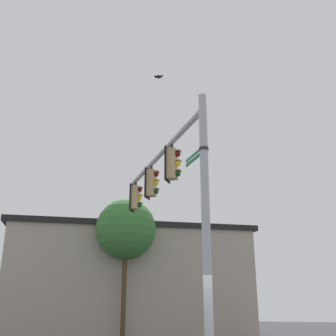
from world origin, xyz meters
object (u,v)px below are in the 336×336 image
at_px(traffic_light_nearest_pole, 173,164).
at_px(street_name_sign, 198,154).
at_px(bird_flying, 159,77).
at_px(traffic_light_mid_inner, 152,183).
at_px(traffic_light_mid_outer, 136,197).

height_order(traffic_light_nearest_pole, street_name_sign, traffic_light_nearest_pole).
distance_m(traffic_light_nearest_pole, bird_flying, 5.13).
height_order(traffic_light_nearest_pole, traffic_light_mid_inner, same).
xyz_separation_m(traffic_light_mid_outer, street_name_sign, (5.62, 4.26, -0.41)).
bearing_deg(traffic_light_mid_inner, bird_flying, 75.82).
distance_m(traffic_light_nearest_pole, street_name_sign, 2.23).
relative_size(traffic_light_nearest_pole, traffic_light_mid_inner, 1.00).
bearing_deg(traffic_light_mid_outer, street_name_sign, 37.14).
distance_m(traffic_light_mid_inner, bird_flying, 4.63).
relative_size(traffic_light_nearest_pole, street_name_sign, 1.09).
distance_m(traffic_light_mid_inner, street_name_sign, 4.64).
bearing_deg(street_name_sign, traffic_light_mid_outer, -142.86).
distance_m(traffic_light_mid_inner, traffic_light_mid_outer, 2.43).
relative_size(traffic_light_mid_outer, bird_flying, 3.43).
height_order(traffic_light_mid_outer, bird_flying, bird_flying).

